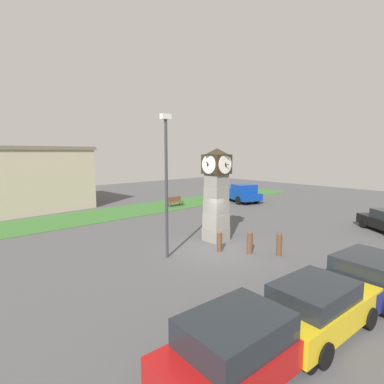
# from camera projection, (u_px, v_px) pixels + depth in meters

# --- Properties ---
(ground_plane) EXTENTS (66.60, 66.60, 0.00)m
(ground_plane) POSITION_uv_depth(u_px,v_px,m) (217.00, 250.00, 15.51)
(ground_plane) COLOR #4C4C4F
(clock_tower) EXTENTS (1.66, 1.63, 5.26)m
(clock_tower) POSITION_uv_depth(u_px,v_px,m) (216.00, 193.00, 16.89)
(clock_tower) COLOR gray
(clock_tower) RESTS_ON ground_plane
(bollard_near_tower) EXTENTS (0.26, 0.26, 1.06)m
(bollard_near_tower) POSITION_uv_depth(u_px,v_px,m) (219.00, 241.00, 15.28)
(bollard_near_tower) COLOR brown
(bollard_near_tower) RESTS_ON ground_plane
(bollard_mid_row) EXTENTS (0.29, 0.29, 1.14)m
(bollard_mid_row) POSITION_uv_depth(u_px,v_px,m) (250.00, 242.00, 14.99)
(bollard_mid_row) COLOR brown
(bollard_mid_row) RESTS_ON ground_plane
(bollard_far_row) EXTENTS (0.27, 0.27, 1.16)m
(bollard_far_row) POSITION_uv_depth(u_px,v_px,m) (279.00, 244.00, 14.64)
(bollard_far_row) COLOR brown
(bollard_far_row) RESTS_ON ground_plane
(car_navy_sedan) EXTENTS (4.31, 2.09, 1.59)m
(car_navy_sedan) POSITION_uv_depth(u_px,v_px,m) (242.00, 346.00, 6.61)
(car_navy_sedan) COLOR #A51111
(car_navy_sedan) RESTS_ON ground_plane
(car_near_tower) EXTENTS (4.21, 2.10, 1.52)m
(car_near_tower) POSITION_uv_depth(u_px,v_px,m) (318.00, 306.00, 8.36)
(car_near_tower) COLOR gold
(car_near_tower) RESTS_ON ground_plane
(car_by_building) EXTENTS (4.29, 2.40, 1.48)m
(car_by_building) POSITION_uv_depth(u_px,v_px,m) (371.00, 274.00, 10.62)
(car_by_building) COLOR navy
(car_by_building) RESTS_ON ground_plane
(pickup_truck) EXTENTS (3.56, 5.33, 1.85)m
(pickup_truck) POSITION_uv_depth(u_px,v_px,m) (240.00, 193.00, 30.68)
(pickup_truck) COLOR navy
(pickup_truck) RESTS_ON ground_plane
(bench) EXTENTS (1.63, 0.63, 0.90)m
(bench) POSITION_uv_depth(u_px,v_px,m) (175.00, 201.00, 27.89)
(bench) COLOR brown
(bench) RESTS_ON ground_plane
(street_lamp_near_road) EXTENTS (0.50, 0.24, 6.77)m
(street_lamp_near_road) POSITION_uv_depth(u_px,v_px,m) (166.00, 177.00, 13.95)
(street_lamp_near_road) COLOR #333338
(street_lamp_near_road) RESTS_ON ground_plane
(warehouse_blue_far) EXTENTS (13.78, 8.40, 5.53)m
(warehouse_blue_far) POSITION_uv_depth(u_px,v_px,m) (2.00, 179.00, 25.06)
(warehouse_blue_far) COLOR #B7A88E
(warehouse_blue_far) RESTS_ON ground_plane
(grass_verge_far) EXTENTS (39.96, 5.05, 0.04)m
(grass_verge_far) POSITION_uv_depth(u_px,v_px,m) (145.00, 209.00, 26.84)
(grass_verge_far) COLOR #386B2D
(grass_verge_far) RESTS_ON ground_plane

